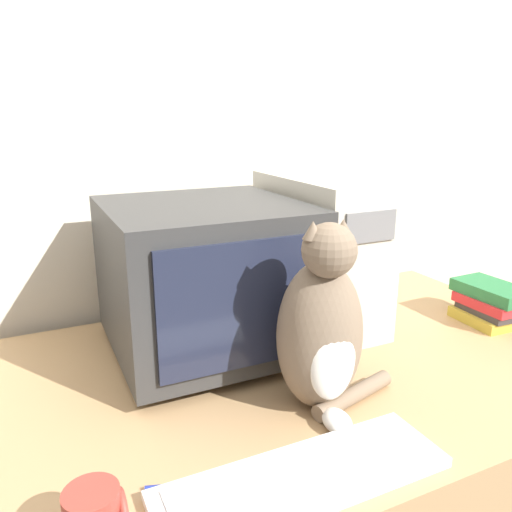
{
  "coord_description": "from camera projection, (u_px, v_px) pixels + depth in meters",
  "views": [
    {
      "loc": [
        -0.57,
        -0.48,
        1.35
      ],
      "look_at": [
        -0.13,
        0.46,
        1.05
      ],
      "focal_mm": 35.0,
      "sensor_mm": 36.0,
      "label": 1
    }
  ],
  "objects": [
    {
      "name": "book_stack",
      "position": [
        491.0,
        303.0,
        1.42
      ],
      "size": [
        0.16,
        0.2,
        0.11
      ],
      "color": "gold",
      "rests_on": "desk"
    },
    {
      "name": "desk",
      "position": [
        301.0,
        495.0,
        1.31
      ],
      "size": [
        1.48,
        0.91,
        0.77
      ],
      "color": "tan",
      "rests_on": "ground_plane"
    },
    {
      "name": "wall_back",
      "position": [
        222.0,
        147.0,
        1.52
      ],
      "size": [
        7.0,
        0.05,
        2.5
      ],
      "color": "beige",
      "rests_on": "ground_plane"
    },
    {
      "name": "keyboard",
      "position": [
        304.0,
        478.0,
        0.8
      ],
      "size": [
        0.49,
        0.15,
        0.02
      ],
      "color": "silver",
      "rests_on": "desk"
    },
    {
      "name": "computer_tower",
      "position": [
        319.0,
        250.0,
        1.4
      ],
      "size": [
        0.2,
        0.45,
        0.41
      ],
      "color": "beige",
      "rests_on": "desk"
    },
    {
      "name": "pen",
      "position": [
        191.0,
        485.0,
        0.8
      ],
      "size": [
        0.14,
        0.05,
        0.01
      ],
      "color": "navy",
      "rests_on": "desk"
    },
    {
      "name": "crt_monitor",
      "position": [
        205.0,
        276.0,
        1.22
      ],
      "size": [
        0.45,
        0.47,
        0.37
      ],
      "color": "#333333",
      "rests_on": "desk"
    },
    {
      "name": "cat",
      "position": [
        322.0,
        331.0,
        0.97
      ],
      "size": [
        0.28,
        0.22,
        0.39
      ],
      "rotation": [
        0.0,
        0.0,
        -0.14
      ],
      "color": "#7A6651",
      "rests_on": "desk"
    }
  ]
}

